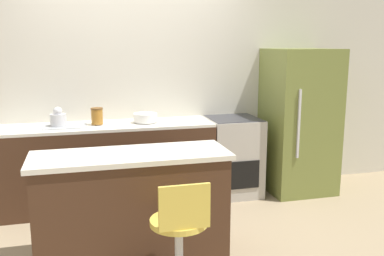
{
  "coord_description": "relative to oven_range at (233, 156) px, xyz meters",
  "views": [
    {
      "loc": [
        -0.59,
        -4.23,
        1.76
      ],
      "look_at": [
        0.45,
        -0.32,
        0.95
      ],
      "focal_mm": 40.0,
      "sensor_mm": 36.0,
      "label": 1
    }
  ],
  "objects": [
    {
      "name": "stool_chair",
      "position": [
        -1.07,
        -1.85,
        -0.05
      ],
      "size": [
        0.41,
        0.41,
        0.86
      ],
      "color": "#B7B7BC",
      "rests_on": "ground_plane"
    },
    {
      "name": "canister_jar",
      "position": [
        -1.53,
        0.01,
        0.54
      ],
      "size": [
        0.13,
        0.13,
        0.17
      ],
      "color": "#9E6623",
      "rests_on": "back_counter"
    },
    {
      "name": "mixing_bowl",
      "position": [
        -1.02,
        0.01,
        0.5
      ],
      "size": [
        0.26,
        0.26,
        0.09
      ],
      "color": "white",
      "rests_on": "back_counter"
    },
    {
      "name": "wall_back",
      "position": [
        -1.11,
        0.33,
        0.85
      ],
      "size": [
        8.0,
        0.06,
        2.6
      ],
      "color": "beige",
      "rests_on": "ground_plane"
    },
    {
      "name": "back_counter",
      "position": [
        -1.46,
        0.0,
        -0.0
      ],
      "size": [
        2.31,
        0.59,
        0.91
      ],
      "color": "#422819",
      "rests_on": "ground_plane"
    },
    {
      "name": "kettle",
      "position": [
        -1.92,
        0.01,
        0.54
      ],
      "size": [
        0.16,
        0.16,
        0.2
      ],
      "color": "silver",
      "rests_on": "back_counter"
    },
    {
      "name": "ground_plane",
      "position": [
        -1.11,
        -0.31,
        -0.45
      ],
      "size": [
        14.0,
        14.0,
        0.0
      ],
      "primitive_type": "plane",
      "color": "#998466"
    },
    {
      "name": "kitchen_island",
      "position": [
        -1.33,
        -1.27,
        -0.0
      ],
      "size": [
        1.56,
        0.56,
        0.9
      ],
      "color": "#422819",
      "rests_on": "ground_plane"
    },
    {
      "name": "oven_range",
      "position": [
        0.0,
        0.0,
        0.0
      ],
      "size": [
        0.58,
        0.6,
        0.91
      ],
      "color": "#B7B2A8",
      "rests_on": "ground_plane"
    },
    {
      "name": "refrigerator",
      "position": [
        0.8,
        -0.06,
        0.39
      ],
      "size": [
        0.75,
        0.74,
        1.69
      ],
      "color": "olive",
      "rests_on": "ground_plane"
    }
  ]
}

